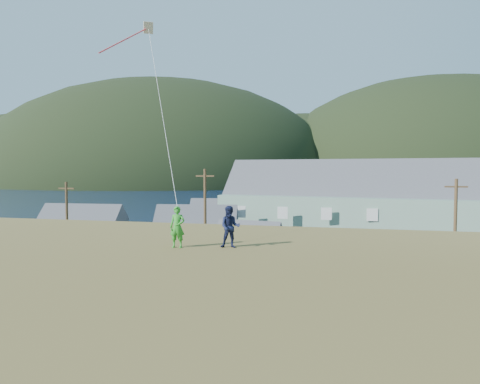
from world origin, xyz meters
name	(u,v)px	position (x,y,z in m)	size (l,w,h in m)	color
ground	(231,293)	(0.00, 0.00, 0.00)	(900.00, 900.00, 0.00)	#0A1638
grass_strip	(225,299)	(0.00, -2.00, 0.05)	(110.00, 8.00, 0.10)	#4C3D19
waterfront_lot	(266,252)	(0.00, 17.00, 0.06)	(72.00, 36.00, 0.12)	#28282B
wharf	(254,224)	(-6.00, 40.00, 0.45)	(26.00, 14.00, 0.90)	gray
far_shore	(329,180)	(0.00, 330.00, 1.00)	(900.00, 320.00, 2.00)	black
far_hills	(379,181)	(35.59, 279.38, 2.00)	(760.00, 265.00, 143.00)	black
lodge	(377,208)	(13.01, 21.88, 5.22)	(39.87, 16.40, 13.61)	slate
shed_teal	(79,235)	(-19.43, 8.45, 2.75)	(9.67, 7.08, 7.40)	#2A6062
shed_palegreen_near	(196,232)	(-7.81, 13.95, 2.63)	(10.43, 7.47, 6.97)	slate
shed_white	(247,245)	(-0.85, 9.93, 2.14)	(7.61, 5.69, 5.51)	white
shed_palegreen_far	(228,222)	(-6.54, 23.81, 2.73)	(11.33, 7.41, 7.14)	gray
utility_poles	(231,231)	(-0.39, 1.50, 4.75)	(33.06, 0.24, 9.87)	#47331E
parked_cars	(203,237)	(-9.43, 21.42, 0.85)	(26.98, 12.79, 1.57)	#9B260E
kite_flyer_green	(177,227)	(2.91, -19.01, 7.93)	(0.53, 0.35, 1.45)	#2C8F27
kite_flyer_navy	(230,227)	(4.71, -18.61, 7.93)	(0.71, 0.55, 1.46)	#151B3B
kite_rig	(145,32)	(-0.81, -13.57, 16.57)	(2.49, 3.17, 10.67)	beige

